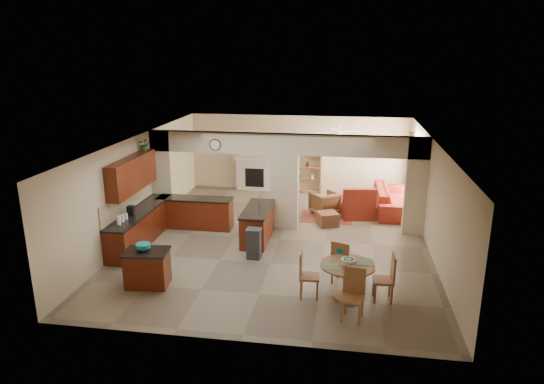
% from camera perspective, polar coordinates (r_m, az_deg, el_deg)
% --- Properties ---
extents(floor, '(10.00, 10.00, 0.00)m').
position_cam_1_polar(floor, '(13.56, 0.88, -5.57)').
color(floor, '#786B53').
rests_on(floor, ground).
extents(ceiling, '(10.00, 10.00, 0.00)m').
position_cam_1_polar(ceiling, '(12.78, 0.94, 6.16)').
color(ceiling, white).
rests_on(ceiling, wall_back).
extents(wall_back, '(8.00, 0.00, 8.00)m').
position_cam_1_polar(wall_back, '(17.92, 3.14, 4.52)').
color(wall_back, beige).
rests_on(wall_back, floor).
extents(wall_front, '(8.00, 0.00, 8.00)m').
position_cam_1_polar(wall_front, '(8.48, -3.85, -9.19)').
color(wall_front, beige).
rests_on(wall_front, floor).
extents(wall_left, '(0.00, 10.00, 10.00)m').
position_cam_1_polar(wall_left, '(14.19, -15.30, 0.81)').
color(wall_left, beige).
rests_on(wall_left, floor).
extents(wall_right, '(0.00, 10.00, 10.00)m').
position_cam_1_polar(wall_right, '(13.18, 18.40, -0.63)').
color(wall_right, beige).
rests_on(wall_right, floor).
extents(partition_left_pier, '(0.60, 0.25, 2.80)m').
position_cam_1_polar(partition_left_pier, '(14.97, -12.72, 1.78)').
color(partition_left_pier, beige).
rests_on(partition_left_pier, floor).
extents(partition_center_pier, '(0.80, 0.25, 2.20)m').
position_cam_1_polar(partition_center_pier, '(14.14, 1.47, 0.07)').
color(partition_center_pier, beige).
rests_on(partition_center_pier, floor).
extents(partition_right_pier, '(0.60, 0.25, 2.80)m').
position_cam_1_polar(partition_right_pier, '(14.09, 16.58, 0.59)').
color(partition_right_pier, beige).
rests_on(partition_right_pier, floor).
extents(partition_header, '(8.00, 0.25, 0.60)m').
position_cam_1_polar(partition_header, '(13.81, 1.51, 5.66)').
color(partition_header, beige).
rests_on(partition_header, partition_center_pier).
extents(kitchen_counter, '(2.52, 3.29, 1.48)m').
position_cam_1_polar(kitchen_counter, '(13.97, -12.64, -3.27)').
color(kitchen_counter, '#421707').
rests_on(kitchen_counter, floor).
extents(upper_cabinets, '(0.35, 2.40, 0.90)m').
position_cam_1_polar(upper_cabinets, '(13.29, -16.13, 2.03)').
color(upper_cabinets, '#421707').
rests_on(upper_cabinets, wall_left).
extents(peninsula, '(0.70, 1.85, 0.91)m').
position_cam_1_polar(peninsula, '(13.38, -1.73, -3.78)').
color(peninsula, '#421707').
rests_on(peninsula, floor).
extents(wall_clock, '(0.34, 0.03, 0.34)m').
position_cam_1_polar(wall_clock, '(14.07, -6.71, 5.54)').
color(wall_clock, '#452617').
rests_on(wall_clock, partition_header).
extents(rug, '(1.60, 1.30, 0.01)m').
position_cam_1_polar(rug, '(15.42, 6.40, -2.91)').
color(rug, brown).
rests_on(rug, floor).
extents(fireplace, '(1.60, 0.35, 1.20)m').
position_cam_1_polar(fireplace, '(18.16, -1.98, 2.14)').
color(fireplace, beige).
rests_on(fireplace, floor).
extents(shelving_unit, '(1.00, 0.32, 1.80)m').
position_cam_1_polar(shelving_unit, '(17.83, 4.18, 2.78)').
color(shelving_unit, '#935832').
rests_on(shelving_unit, floor).
extents(window_a, '(0.02, 0.90, 1.90)m').
position_cam_1_polar(window_a, '(15.42, 16.91, 1.12)').
color(window_a, white).
rests_on(window_a, wall_right).
extents(window_b, '(0.02, 0.90, 1.90)m').
position_cam_1_polar(window_b, '(17.05, 16.18, 2.59)').
color(window_b, white).
rests_on(window_b, wall_right).
extents(glazed_door, '(0.02, 0.70, 2.10)m').
position_cam_1_polar(glazed_door, '(16.27, 16.49, 1.38)').
color(glazed_door, white).
rests_on(glazed_door, wall_right).
extents(drape_a_left, '(0.10, 0.28, 2.30)m').
position_cam_1_polar(drape_a_left, '(14.84, 17.06, 0.53)').
color(drape_a_left, '#411B1A').
rests_on(drape_a_left, wall_right).
extents(drape_a_right, '(0.10, 0.28, 2.30)m').
position_cam_1_polar(drape_a_right, '(15.99, 16.50, 1.68)').
color(drape_a_right, '#411B1A').
rests_on(drape_a_right, wall_right).
extents(drape_b_left, '(0.10, 0.28, 2.30)m').
position_cam_1_polar(drape_b_left, '(16.47, 16.28, 2.11)').
color(drape_b_left, '#411B1A').
rests_on(drape_b_left, wall_right).
extents(drape_b_right, '(0.10, 0.28, 2.30)m').
position_cam_1_polar(drape_b_right, '(17.63, 15.82, 3.05)').
color(drape_b_right, '#411B1A').
rests_on(drape_b_right, wall_right).
extents(ceiling_fan, '(1.00, 1.00, 0.10)m').
position_cam_1_polar(ceiling_fan, '(15.66, 7.96, 6.99)').
color(ceiling_fan, white).
rests_on(ceiling_fan, ceiling).
extents(kitchen_island, '(1.02, 0.78, 0.83)m').
position_cam_1_polar(kitchen_island, '(11.21, -14.44, -8.65)').
color(kitchen_island, '#421707').
rests_on(kitchen_island, floor).
extents(teal_bowl, '(0.32, 0.32, 0.15)m').
position_cam_1_polar(teal_bowl, '(11.07, -14.90, -6.27)').
color(teal_bowl, '#148986').
rests_on(teal_bowl, kitchen_island).
extents(trash_can, '(0.35, 0.30, 0.73)m').
position_cam_1_polar(trash_can, '(12.24, -2.13, -6.21)').
color(trash_can, '#2C2C2E').
rests_on(trash_can, floor).
extents(dining_table, '(1.14, 1.14, 0.78)m').
position_cam_1_polar(dining_table, '(10.40, 8.82, -9.74)').
color(dining_table, '#935832').
rests_on(dining_table, floor).
extents(fruit_bowl, '(0.32, 0.32, 0.17)m').
position_cam_1_polar(fruit_bowl, '(10.20, 9.00, -8.12)').
color(fruit_bowl, '#55AA24').
rests_on(fruit_bowl, dining_table).
extents(sofa, '(2.72, 1.10, 0.79)m').
position_cam_1_polar(sofa, '(16.27, 14.01, -0.83)').
color(sofa, maroon).
rests_on(sofa, floor).
extents(chaise, '(1.15, 1.00, 0.41)m').
position_cam_1_polar(chaise, '(15.49, 10.14, -2.20)').
color(chaise, maroon).
rests_on(chaise, floor).
extents(armchair, '(1.09, 1.10, 0.72)m').
position_cam_1_polar(armchair, '(15.58, 6.22, -1.33)').
color(armchair, maroon).
rests_on(armchair, floor).
extents(ottoman, '(0.74, 0.74, 0.41)m').
position_cam_1_polar(ottoman, '(14.63, 6.55, -3.16)').
color(ottoman, maroon).
rests_on(ottoman, floor).
extents(plant, '(0.34, 0.30, 0.35)m').
position_cam_1_polar(plant, '(14.00, -14.73, 5.46)').
color(plant, '#1F5316').
rests_on(plant, upper_cabinets).
extents(chair_north, '(0.54, 0.54, 1.02)m').
position_cam_1_polar(chair_north, '(10.98, 8.16, -8.02)').
color(chair_north, '#935832').
rests_on(chair_north, floor).
extents(chair_east, '(0.44, 0.44, 1.02)m').
position_cam_1_polar(chair_east, '(10.47, 13.45, -9.59)').
color(chair_east, '#935832').
rests_on(chair_east, floor).
extents(chair_south, '(0.49, 0.49, 1.02)m').
position_cam_1_polar(chair_south, '(9.71, 9.56, -11.48)').
color(chair_south, '#935832').
rests_on(chair_south, floor).
extents(chair_west, '(0.44, 0.43, 1.02)m').
position_cam_1_polar(chair_west, '(10.39, 3.99, -9.35)').
color(chair_west, '#935832').
rests_on(chair_west, floor).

